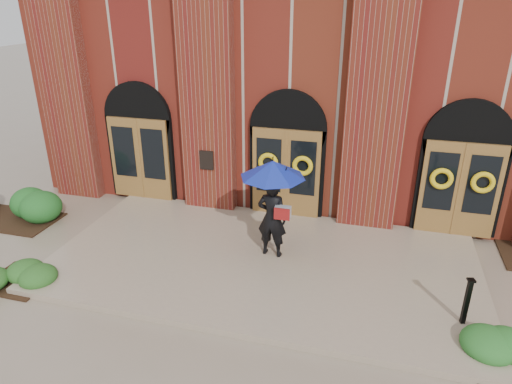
% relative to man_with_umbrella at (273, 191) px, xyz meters
% --- Properties ---
extents(ground, '(90.00, 90.00, 0.00)m').
position_rel_man_with_umbrella_xyz_m(ground, '(-0.16, -0.43, -1.83)').
color(ground, gray).
rests_on(ground, ground).
extents(landing, '(10.00, 5.30, 0.15)m').
position_rel_man_with_umbrella_xyz_m(landing, '(-0.16, -0.28, -1.76)').
color(landing, gray).
rests_on(landing, ground).
extents(church_building, '(16.20, 12.53, 7.00)m').
position_rel_man_with_umbrella_xyz_m(church_building, '(-0.16, 8.36, 1.67)').
color(church_building, '#5E2414').
rests_on(church_building, ground).
extents(man_with_umbrella, '(1.63, 1.63, 2.40)m').
position_rel_man_with_umbrella_xyz_m(man_with_umbrella, '(0.00, 0.00, 0.00)').
color(man_with_umbrella, black).
rests_on(man_with_umbrella, landing).
extents(metal_post, '(0.16, 0.16, 0.98)m').
position_rel_man_with_umbrella_xyz_m(metal_post, '(4.14, -1.49, -1.17)').
color(metal_post, black).
rests_on(metal_post, landing).
extents(hedge_front_left, '(1.25, 1.07, 0.44)m').
position_rel_man_with_umbrella_xyz_m(hedge_front_left, '(-5.26, -2.43, -1.61)').
color(hedge_front_left, '#24521C').
rests_on(hedge_front_left, ground).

